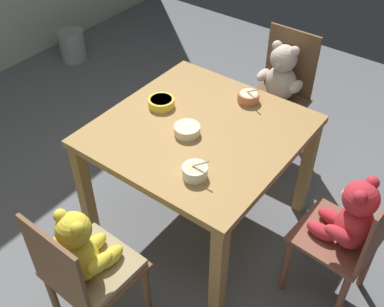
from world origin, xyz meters
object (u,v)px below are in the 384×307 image
at_px(porridge_bowl_terracotta_near_right, 248,97).
at_px(metal_pail, 73,46).
at_px(dining_table, 199,143).
at_px(porridge_bowl_cream_center, 187,130).
at_px(teddy_chair_near_left, 84,259).
at_px(teddy_chair_near_right, 280,83).
at_px(porridge_bowl_yellow_far_center, 161,102).
at_px(teddy_chair_near_front, 350,225).
at_px(porridge_bowl_white_near_left, 195,172).

distance_m(porridge_bowl_terracotta_near_right, metal_pail, 2.37).
xyz_separation_m(dining_table, porridge_bowl_cream_center, (-0.08, 0.02, 0.12)).
bearing_deg(teddy_chair_near_left, metal_pail, 51.86).
bearing_deg(teddy_chair_near_right, porridge_bowl_cream_center, -2.57).
bearing_deg(porridge_bowl_yellow_far_center, metal_pail, 64.59).
xyz_separation_m(teddy_chair_near_front, porridge_bowl_yellow_far_center, (0.02, 1.17, 0.20)).
bearing_deg(porridge_bowl_white_near_left, teddy_chair_near_front, -64.23).
bearing_deg(metal_pail, porridge_bowl_terracotta_near_right, -103.85).
height_order(porridge_bowl_yellow_far_center, metal_pail, porridge_bowl_yellow_far_center).
bearing_deg(porridge_bowl_yellow_far_center, porridge_bowl_cream_center, -112.81).
height_order(dining_table, metal_pail, dining_table).
bearing_deg(porridge_bowl_cream_center, metal_pail, 64.91).
bearing_deg(teddy_chair_near_right, teddy_chair_near_left, -0.30).
distance_m(teddy_chair_near_left, porridge_bowl_white_near_left, 0.63).
bearing_deg(teddy_chair_near_front, porridge_bowl_yellow_far_center, 3.27).
bearing_deg(metal_pail, teddy_chair_near_right, -90.83).
distance_m(teddy_chair_near_left, teddy_chair_near_right, 1.76).
relative_size(teddy_chair_near_left, porridge_bowl_yellow_far_center, 5.72).
xyz_separation_m(porridge_bowl_terracotta_near_right, metal_pail, (0.55, 2.22, -0.62)).
relative_size(dining_table, porridge_bowl_white_near_left, 8.07).
bearing_deg(porridge_bowl_terracotta_near_right, metal_pail, 76.15).
xyz_separation_m(dining_table, porridge_bowl_terracotta_near_right, (0.37, -0.07, 0.13)).
xyz_separation_m(teddy_chair_near_left, teddy_chair_near_front, (0.89, -0.86, 0.00)).
bearing_deg(dining_table, teddy_chair_near_right, -1.07).
bearing_deg(dining_table, metal_pail, 66.87).
relative_size(teddy_chair_near_right, metal_pail, 3.20).
relative_size(teddy_chair_near_left, porridge_bowl_white_near_left, 6.67).
bearing_deg(teddy_chair_near_left, teddy_chair_near_right, 1.40).
relative_size(dining_table, porridge_bowl_cream_center, 7.44).
xyz_separation_m(porridge_bowl_cream_center, porridge_bowl_white_near_left, (-0.23, -0.23, 0.01)).
relative_size(teddy_chair_near_front, porridge_bowl_cream_center, 6.02).
height_order(teddy_chair_near_right, porridge_bowl_cream_center, teddy_chair_near_right).
xyz_separation_m(teddy_chair_near_right, porridge_bowl_white_near_left, (-1.20, -0.18, 0.19)).
bearing_deg(metal_pail, porridge_bowl_cream_center, -115.09).
height_order(porridge_bowl_cream_center, porridge_bowl_white_near_left, porridge_bowl_white_near_left).
distance_m(porridge_bowl_yellow_far_center, metal_pail, 2.15).
bearing_deg(teddy_chair_near_front, porridge_bowl_white_near_left, 30.06).
relative_size(teddy_chair_near_front, porridge_bowl_terracotta_near_right, 6.30).
relative_size(porridge_bowl_cream_center, porridge_bowl_terracotta_near_right, 1.05).
distance_m(teddy_chair_near_front, porridge_bowl_yellow_far_center, 1.18).
bearing_deg(porridge_bowl_terracotta_near_right, dining_table, 168.96).
distance_m(teddy_chair_near_right, porridge_bowl_yellow_far_center, 0.92).
relative_size(porridge_bowl_yellow_far_center, porridge_bowl_terracotta_near_right, 1.12).
relative_size(porridge_bowl_terracotta_near_right, metal_pail, 0.47).
distance_m(teddy_chair_near_left, metal_pail, 2.84).
distance_m(dining_table, teddy_chair_near_left, 0.88).
height_order(dining_table, porridge_bowl_terracotta_near_right, porridge_bowl_terracotta_near_right).
xyz_separation_m(teddy_chair_near_left, porridge_bowl_terracotta_near_right, (1.25, -0.06, 0.21)).
bearing_deg(porridge_bowl_terracotta_near_right, teddy_chair_near_left, 177.21).
height_order(teddy_chair_near_right, porridge_bowl_terracotta_near_right, teddy_chair_near_right).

